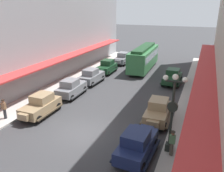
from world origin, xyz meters
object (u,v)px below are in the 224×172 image
parked_car_7 (158,110)px  pedestrian_0 (4,109)px  parked_car_0 (41,105)px  pedestrian_2 (172,143)px  streetcar (144,57)px  fire_hydrant (65,85)px  pedestrian_1 (202,126)px  parked_car_1 (92,76)px  parked_car_4 (172,77)px  parked_car_5 (71,87)px  parked_car_2 (107,66)px  lamp_post_with_clock (172,111)px  parked_car_6 (122,58)px  parked_car_3 (137,143)px

parked_car_7 → pedestrian_0: parked_car_7 is taller
pedestrian_0 → parked_car_0: bearing=42.9°
pedestrian_2 → streetcar: bearing=109.8°
fire_hydrant → pedestrian_0: bearing=-93.8°
streetcar → pedestrian_1: streetcar is taller
parked_car_1 → parked_car_4: bearing=20.5°
parked_car_1 → parked_car_5: size_ratio=1.00×
parked_car_2 → pedestrian_2: bearing=-54.5°
parked_car_4 → parked_car_2: bearing=171.1°
parked_car_5 → lamp_post_with_clock: bearing=-28.8°
parked_car_1 → pedestrian_2: (11.29, -11.08, 0.07)m
parked_car_4 → lamp_post_with_clock: lamp_post_with_clock is taller
parked_car_1 → pedestrian_1: bearing=-32.1°
parked_car_1 → lamp_post_with_clock: 15.49m
parked_car_2 → parked_car_7: same height
lamp_post_with_clock → pedestrian_0: bearing=-177.1°
parked_car_0 → pedestrian_2: bearing=-8.7°
fire_hydrant → pedestrian_2: size_ratio=0.49×
parked_car_0 → lamp_post_with_clock: (11.17, -1.30, 2.04)m
parked_car_4 → pedestrian_0: 18.64m
streetcar → lamp_post_with_clock: (6.88, -19.24, 1.08)m
pedestrian_2 → fire_hydrant: bearing=148.9°
parked_car_6 → parked_car_7: (9.40, -17.45, 0.00)m
parked_car_7 → lamp_post_with_clock: 4.77m
pedestrian_2 → pedestrian_0: bearing=-179.0°
parked_car_6 → parked_car_7: bearing=-61.7°
lamp_post_with_clock → parked_car_7: bearing=111.5°
parked_car_2 → pedestrian_1: (12.99, -12.98, 0.07)m
parked_car_2 → parked_car_3: same height
parked_car_2 → parked_car_6: bearing=88.2°
parked_car_2 → pedestrian_1: size_ratio=2.56×
parked_car_0 → streetcar: streetcar is taller
parked_car_6 → fire_hydrant: parked_car_6 is taller
parked_car_2 → parked_car_4: size_ratio=0.99×
streetcar → fire_hydrant: streetcar is taller
parked_car_1 → pedestrian_2: size_ratio=2.57×
parked_car_0 → parked_car_6: size_ratio=1.00×
parked_car_7 → pedestrian_0: 12.61m
parked_car_0 → parked_car_6: bearing=89.4°
pedestrian_2 → parked_car_6: bearing=117.1°
streetcar → parked_car_2: bearing=-139.2°
parked_car_6 → lamp_post_with_clock: bearing=-62.9°
parked_car_0 → streetcar: (4.29, 17.94, 0.96)m
parked_car_2 → parked_car_5: bearing=-89.8°
parked_car_0 → lamp_post_with_clock: size_ratio=0.83×
parked_car_1 → streetcar: size_ratio=0.44×
parked_car_7 → streetcar: bearing=109.2°
parked_car_4 → parked_car_7: bearing=-88.3°
parked_car_7 → pedestrian_2: size_ratio=2.58×
parked_car_5 → fire_hydrant: parked_car_5 is taller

